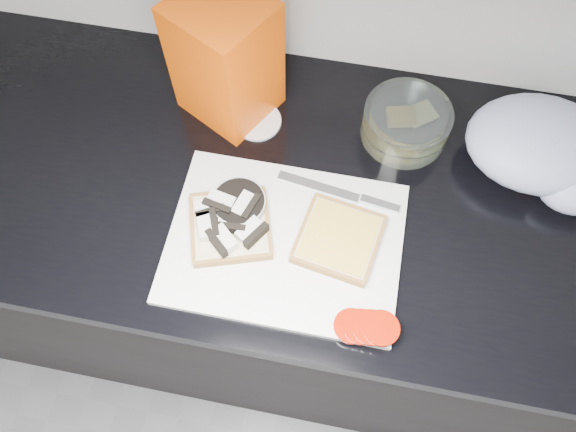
% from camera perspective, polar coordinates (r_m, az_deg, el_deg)
% --- Properties ---
extents(base_cabinet, '(3.50, 0.60, 0.86)m').
position_cam_1_polar(base_cabinet, '(1.46, 4.75, -6.53)').
color(base_cabinet, black).
rests_on(base_cabinet, ground).
extents(countertop, '(3.50, 0.64, 0.04)m').
position_cam_1_polar(countertop, '(1.05, 6.58, 1.97)').
color(countertop, black).
rests_on(countertop, base_cabinet).
extents(cutting_board, '(0.40, 0.30, 0.01)m').
position_cam_1_polar(cutting_board, '(0.97, -0.34, -2.72)').
color(cutting_board, silver).
rests_on(cutting_board, countertop).
extents(bread_left, '(0.18, 0.18, 0.04)m').
position_cam_1_polar(bread_left, '(0.97, -5.98, -0.84)').
color(bread_left, beige).
rests_on(bread_left, cutting_board).
extents(bread_right, '(0.16, 0.16, 0.02)m').
position_cam_1_polar(bread_right, '(0.96, 5.18, -2.34)').
color(bread_right, beige).
rests_on(bread_right, cutting_board).
extents(tomato_slices, '(0.12, 0.08, 0.02)m').
position_cam_1_polar(tomato_slices, '(0.91, 7.96, -11.11)').
color(tomato_slices, '#A21603').
rests_on(tomato_slices, cutting_board).
extents(knife, '(0.23, 0.05, 0.01)m').
position_cam_1_polar(knife, '(1.01, 6.66, 1.98)').
color(knife, '#B7B7BC').
rests_on(knife, cutting_board).
extents(seed_tub, '(0.09, 0.09, 0.05)m').
position_cam_1_polar(seed_tub, '(0.98, -4.96, 1.01)').
color(seed_tub, '#A1A6A5').
rests_on(seed_tub, countertop).
extents(tub_lid, '(0.10, 0.10, 0.01)m').
position_cam_1_polar(tub_lid, '(1.11, -3.13, 9.62)').
color(tub_lid, silver).
rests_on(tub_lid, countertop).
extents(glass_bowl, '(0.16, 0.16, 0.07)m').
position_cam_1_polar(glass_bowl, '(1.09, 11.88, 9.20)').
color(glass_bowl, silver).
rests_on(glass_bowl, countertop).
extents(bread_bag, '(0.21, 0.20, 0.25)m').
position_cam_1_polar(bread_bag, '(1.05, -6.34, 15.55)').
color(bread_bag, '#F83B04').
rests_on(bread_bag, countertop).
extents(steel_canister, '(0.08, 0.08, 0.19)m').
position_cam_1_polar(steel_canister, '(1.13, -4.67, 17.93)').
color(steel_canister, '#B0B0B5').
rests_on(steel_canister, countertop).
extents(grocery_bag, '(0.27, 0.23, 0.11)m').
position_cam_1_polar(grocery_bag, '(1.10, 24.54, 6.14)').
color(grocery_bag, '#969EB9').
rests_on(grocery_bag, countertop).
extents(whole_tomatoes, '(0.11, 0.08, 0.05)m').
position_cam_1_polar(whole_tomatoes, '(1.10, 25.05, 2.84)').
color(whole_tomatoes, '#A21603').
rests_on(whole_tomatoes, countertop).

